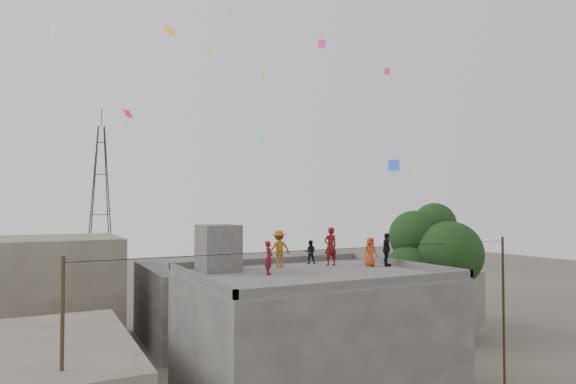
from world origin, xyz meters
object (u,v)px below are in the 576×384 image
person_red_adult (331,246)px  person_dark_adult (387,250)px  transmission_tower (100,206)px  stair_head_box (218,248)px  tree (433,263)px

person_red_adult → person_dark_adult: person_red_adult is taller
transmission_tower → person_dark_adult: (8.40, -39.47, -2.19)m
stair_head_box → person_dark_adult: size_ratio=1.29×
tree → transmission_tower: transmission_tower is taller
stair_head_box → person_dark_adult: stair_head_box is taller
tree → person_dark_adult: bearing=-178.8°
stair_head_box → tree: bearing=-10.7°
person_red_adult → person_dark_adult: (2.19, -1.46, -0.13)m
person_dark_adult → tree: bearing=-33.6°
tree → person_red_adult: (-5.16, 1.40, 0.90)m
stair_head_box → tree: 10.80m
stair_head_box → tree: (10.57, -2.00, -1.00)m
transmission_tower → person_red_adult: size_ratio=11.04×
person_red_adult → transmission_tower: bearing=-78.4°
transmission_tower → person_red_adult: transmission_tower is taller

